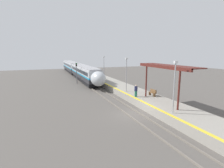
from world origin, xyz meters
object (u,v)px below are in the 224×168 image
object	(u,v)px
train	(77,69)
person_waiting	(136,91)
platform_bench	(153,92)
railway_signal	(77,71)
lamppost_mid	(126,72)
lamppost_near	(174,84)
lamppost_far	(104,67)

from	to	relation	value
train	person_waiting	bearing A→B (deg)	-85.48
platform_bench	train	bearing A→B (deg)	98.95
platform_bench	person_waiting	world-z (taller)	person_waiting
platform_bench	person_waiting	xyz separation A→B (m)	(-2.38, 0.42, 0.38)
train	person_waiting	world-z (taller)	train
railway_signal	platform_bench	bearing A→B (deg)	-69.83
person_waiting	railway_signal	bearing A→B (deg)	103.86
person_waiting	railway_signal	world-z (taller)	railway_signal
person_waiting	lamppost_mid	distance (m)	3.93
platform_bench	lamppost_near	bearing A→B (deg)	-108.38
lamppost_far	railway_signal	bearing A→B (deg)	134.72
train	lamppost_far	size ratio (longest dim) A/B	8.53
platform_bench	lamppost_far	bearing A→B (deg)	98.86
train	lamppost_near	xyz separation A→B (m)	(2.52, -36.49, 1.76)
platform_bench	lamppost_mid	xyz separation A→B (m)	(-2.19, 3.74, 2.47)
platform_bench	lamppost_mid	bearing A→B (deg)	120.41
railway_signal	lamppost_mid	size ratio (longest dim) A/B	0.90
train	platform_bench	size ratio (longest dim) A/B	30.87
railway_signal	lamppost_near	size ratio (longest dim) A/B	0.90
platform_bench	railway_signal	xyz separation A→B (m)	(-6.93, 18.85, 1.37)
person_waiting	railway_signal	size ratio (longest dim) A/B	0.36
train	lamppost_mid	distance (m)	26.33
lamppost_near	railway_signal	bearing A→B (deg)	100.53
train	lamppost_far	distance (m)	16.11
person_waiting	lamppost_mid	size ratio (longest dim) A/B	0.32
train	lamppost_far	bearing A→B (deg)	-80.96
lamppost_mid	lamppost_far	size ratio (longest dim) A/B	1.00
train	railway_signal	distance (m)	11.28
person_waiting	lamppost_mid	world-z (taller)	lamppost_mid
platform_bench	lamppost_mid	size ratio (longest dim) A/B	0.28
lamppost_far	person_waiting	bearing A→B (deg)	-90.77
person_waiting	lamppost_near	bearing A→B (deg)	-88.50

